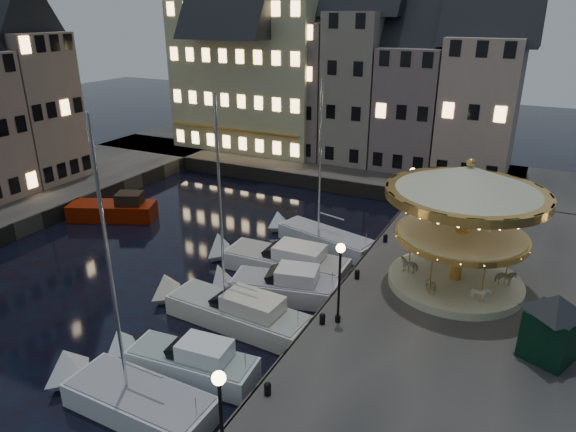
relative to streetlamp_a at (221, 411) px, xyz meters
The scene contains 30 objects.
ground 12.21m from the streetlamp_a, 128.66° to the left, with size 160.00×160.00×0.00m, color black.
quay_east 16.81m from the streetlamp_a, 65.61° to the left, with size 16.00×56.00×1.30m, color #474442.
quay_north 40.14m from the streetlamp_a, 112.33° to the left, with size 44.00×12.00×1.30m, color #474442.
quaywall_e 15.42m from the streetlamp_a, 94.57° to the left, with size 0.15×44.00×1.30m, color #47423A.
quaywall_n 33.86m from the streetlamp_a, 113.06° to the left, with size 48.00×0.15×1.30m, color #47423A.
quaywall_w 27.70m from the streetlamp_a, 156.42° to the left, with size 0.15×44.00×1.30m, color #47423A.
streetlamp_a is the anchor object (origin of this frame).
streetlamp_b 10.00m from the streetlamp_a, 90.00° to the left, with size 0.44×0.44×4.17m.
streetlamp_c 23.50m from the streetlamp_a, 90.00° to the left, with size 0.44×0.44×4.17m.
bollard_a 4.71m from the streetlamp_a, 98.53° to the left, with size 0.30×0.30×0.57m.
bollard_b 9.82m from the streetlamp_a, 93.61° to the left, with size 0.30×0.30×0.57m.
bollard_c 14.71m from the streetlamp_a, 92.37° to the left, with size 0.30×0.30×0.57m.
bollard_d 20.15m from the streetlamp_a, 91.72° to the left, with size 0.30×0.30×0.57m.
townhouse_na 47.41m from the streetlamp_a, 124.40° to the left, with size 5.50×8.00×12.80m.
townhouse_nb 44.62m from the streetlamp_a, 118.58° to the left, with size 6.16×8.00×13.80m.
townhouse_nc 42.13m from the streetlamp_a, 111.29° to the left, with size 6.82×8.00×14.80m.
townhouse_nd 40.47m from the streetlamp_a, 103.62° to the left, with size 5.50×8.00×15.80m.
townhouse_ne 39.38m from the streetlamp_a, 95.86° to the left, with size 6.16×8.00×12.80m.
townhouse_nf 39.29m from the streetlamp_a, 86.99° to the left, with size 6.82×8.00×13.80m.
townhouse_wc 38.99m from the streetlamp_a, 149.00° to the left, with size 8.80×5.50×14.20m.
hotel_corner 44.76m from the streetlamp_a, 118.53° to the left, with size 17.60×9.00×16.80m.
motorboat_a 7.24m from the streetlamp_a, 161.40° to the left, with size 7.44×2.54×12.45m.
motorboat_b 7.97m from the streetlamp_a, 137.98° to the left, with size 7.03×2.53×2.15m.
motorboat_c 11.39m from the streetlamp_a, 121.31° to the left, with size 9.05×2.87×11.99m.
motorboat_d 14.01m from the streetlamp_a, 110.37° to the left, with size 7.16×3.69×2.15m.
motorboat_e 17.10m from the streetlamp_a, 111.25° to the left, with size 8.90×2.86×2.15m.
motorboat_f 21.26m from the streetlamp_a, 104.76° to the left, with size 8.19×3.98×10.88m.
red_fishing_boat 28.10m from the streetlamp_a, 141.22° to the left, with size 6.97×4.77×5.68m.
carousel 16.91m from the streetlamp_a, 74.62° to the left, with size 8.24×8.24×7.21m.
ticket_kiosk 14.69m from the streetlamp_a, 51.48° to the left, with size 3.02×3.02×3.54m.
Camera 1 is at (14.53, -19.07, 15.37)m, focal length 32.00 mm.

